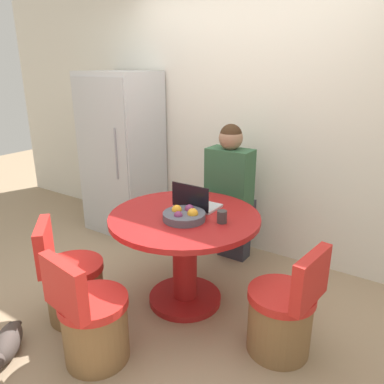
% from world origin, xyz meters
% --- Properties ---
extents(ground_plane, '(12.00, 12.00, 0.00)m').
position_xyz_m(ground_plane, '(0.00, 0.00, 0.00)').
color(ground_plane, '#9E8466').
extents(wall_back, '(7.00, 0.06, 2.60)m').
position_xyz_m(wall_back, '(0.00, 1.40, 1.30)').
color(wall_back, silver).
rests_on(wall_back, ground_plane).
extents(refrigerator, '(0.75, 0.64, 1.74)m').
position_xyz_m(refrigerator, '(-1.32, 1.04, 0.87)').
color(refrigerator, silver).
rests_on(refrigerator, ground_plane).
extents(dining_table, '(1.12, 1.12, 0.74)m').
position_xyz_m(dining_table, '(0.08, 0.23, 0.51)').
color(dining_table, maroon).
rests_on(dining_table, ground_plane).
extents(chair_near_left_corner, '(0.50, 0.50, 0.77)m').
position_xyz_m(chair_near_left_corner, '(-0.49, -0.39, 0.26)').
color(chair_near_left_corner, brown).
rests_on(chair_near_left_corner, ground_plane).
extents(chair_near_camera, '(0.44, 0.45, 0.77)m').
position_xyz_m(chair_near_camera, '(-0.04, -0.61, 0.26)').
color(chair_near_camera, brown).
rests_on(chair_near_camera, ground_plane).
extents(chair_right_side, '(0.45, 0.43, 0.77)m').
position_xyz_m(chair_right_side, '(0.92, 0.12, 0.26)').
color(chair_right_side, brown).
rests_on(chair_right_side, ground_plane).
extents(person_seated, '(0.40, 0.37, 1.32)m').
position_xyz_m(person_seated, '(0.05, 1.01, 0.72)').
color(person_seated, '#2D2D38').
rests_on(person_seated, ground_plane).
extents(laptop, '(0.32, 0.23, 0.21)m').
position_xyz_m(laptop, '(0.07, 0.39, 0.78)').
color(laptop, '#B7B7BC').
rests_on(laptop, dining_table).
extents(fruit_bowl, '(0.31, 0.31, 0.10)m').
position_xyz_m(fruit_bowl, '(0.13, 0.15, 0.78)').
color(fruit_bowl, '#4C4C56').
rests_on(fruit_bowl, dining_table).
extents(coffee_cup, '(0.07, 0.07, 0.09)m').
position_xyz_m(coffee_cup, '(0.38, 0.25, 0.79)').
color(coffee_cup, '#383333').
rests_on(coffee_cup, dining_table).
extents(cat, '(0.37, 0.40, 0.18)m').
position_xyz_m(cat, '(-0.53, -0.91, 0.09)').
color(cat, '#473D38').
rests_on(cat, ground_plane).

